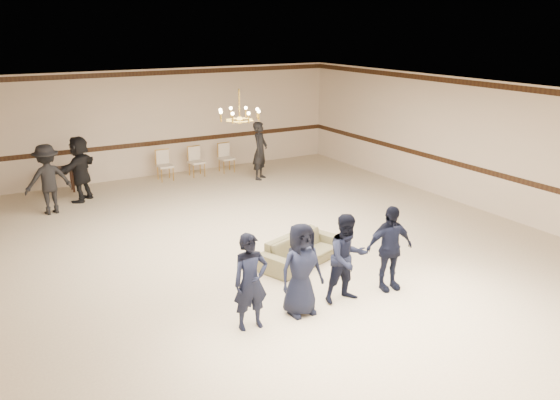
{
  "coord_description": "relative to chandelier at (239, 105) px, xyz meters",
  "views": [
    {
      "loc": [
        -5.19,
        -9.71,
        4.49
      ],
      "look_at": [
        0.11,
        -0.5,
        1.19
      ],
      "focal_mm": 36.69,
      "sensor_mm": 36.0,
      "label": 1
    }
  ],
  "objects": [
    {
      "name": "settee",
      "position": [
        0.33,
        -1.97,
        -2.61
      ],
      "size": [
        1.97,
        1.29,
        0.54
      ],
      "primitive_type": "imported",
      "rotation": [
        0.0,
        0.0,
        0.34
      ],
      "color": "#797851",
      "rests_on": "floor"
    },
    {
      "name": "chair_rail",
      "position": [
        0.0,
        5.99,
        -1.88
      ],
      "size": [
        12.0,
        0.02,
        0.14
      ],
      "primitive_type": "cube",
      "color": "black",
      "rests_on": "wall_back"
    },
    {
      "name": "boy_b",
      "position": [
        -0.76,
        -3.68,
        -2.11
      ],
      "size": [
        0.75,
        0.49,
        1.53
      ],
      "primitive_type": "imported",
      "rotation": [
        0.0,
        0.0,
        -0.01
      ],
      "color": "black",
      "rests_on": "floor"
    },
    {
      "name": "boy_a",
      "position": [
        -1.66,
        -3.68,
        -2.11
      ],
      "size": [
        0.58,
        0.41,
        1.53
      ],
      "primitive_type": "imported",
      "rotation": [
        0.0,
        0.0,
        -0.07
      ],
      "color": "black",
      "rests_on": "floor"
    },
    {
      "name": "crown_molding",
      "position": [
        0.0,
        5.99,
        0.21
      ],
      "size": [
        12.0,
        0.02,
        0.14
      ],
      "primitive_type": "cube",
      "color": "black",
      "rests_on": "wall_back"
    },
    {
      "name": "adult_left",
      "position": [
        -3.4,
        3.71,
        -2.01
      ],
      "size": [
        1.19,
        0.79,
        1.72
      ],
      "primitive_type": "imported",
      "rotation": [
        0.0,
        0.0,
        3.29
      ],
      "color": "black",
      "rests_on": "floor"
    },
    {
      "name": "boy_c",
      "position": [
        0.14,
        -3.68,
        -2.11
      ],
      "size": [
        0.77,
        0.61,
        1.53
      ],
      "primitive_type": "imported",
      "rotation": [
        0.0,
        0.0,
        -0.05
      ],
      "color": "black",
      "rests_on": "floor"
    },
    {
      "name": "room",
      "position": [
        0.0,
        -1.0,
        -1.28
      ],
      "size": [
        12.01,
        14.01,
        3.21
      ],
      "color": "beige",
      "rests_on": "ground"
    },
    {
      "name": "chandelier",
      "position": [
        0.0,
        0.0,
        0.0
      ],
      "size": [
        0.94,
        0.94,
        0.89
      ],
      "primitive_type": null,
      "color": "gold",
      "rests_on": "ceiling"
    },
    {
      "name": "banquet_chair_right",
      "position": [
        2.07,
        5.26,
        -2.43
      ],
      "size": [
        0.46,
        0.46,
        0.89
      ],
      "primitive_type": null,
      "rotation": [
        0.0,
        0.0,
        0.07
      ],
      "color": "beige",
      "rests_on": "floor"
    },
    {
      "name": "banquet_chair_left",
      "position": [
        0.07,
        5.26,
        -2.43
      ],
      "size": [
        0.43,
        0.43,
        0.89
      ],
      "primitive_type": null,
      "rotation": [
        0.0,
        0.0,
        0.0
      ],
      "color": "beige",
      "rests_on": "floor"
    },
    {
      "name": "boy_d",
      "position": [
        1.04,
        -3.68,
        -2.11
      ],
      "size": [
        0.94,
        0.5,
        1.53
      ],
      "primitive_type": "imported",
      "rotation": [
        0.0,
        0.0,
        -0.14
      ],
      "color": "black",
      "rests_on": "floor"
    },
    {
      "name": "banquet_chair_mid",
      "position": [
        1.07,
        5.26,
        -2.43
      ],
      "size": [
        0.47,
        0.47,
        0.89
      ],
      "primitive_type": null,
      "rotation": [
        0.0,
        0.0,
        0.1
      ],
      "color": "beige",
      "rests_on": "floor"
    },
    {
      "name": "adult_right",
      "position": [
        2.6,
        4.01,
        -2.01
      ],
      "size": [
        0.74,
        0.73,
        1.72
      ],
      "primitive_type": "imported",
      "rotation": [
        0.0,
        0.0,
        0.74
      ],
      "color": "black",
      "rests_on": "floor"
    },
    {
      "name": "console_table",
      "position": [
        -2.93,
        5.46,
        -2.52
      ],
      "size": [
        0.86,
        0.4,
        0.71
      ],
      "primitive_type": "cube",
      "rotation": [
        0.0,
        0.0,
        0.05
      ],
      "color": "black",
      "rests_on": "floor"
    },
    {
      "name": "adult_mid",
      "position": [
        -2.5,
        4.41,
        -2.01
      ],
      "size": [
        1.47,
        1.51,
        1.72
      ],
      "primitive_type": "imported",
      "rotation": [
        0.0,
        0.0,
        3.95
      ],
      "color": "black",
      "rests_on": "floor"
    }
  ]
}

